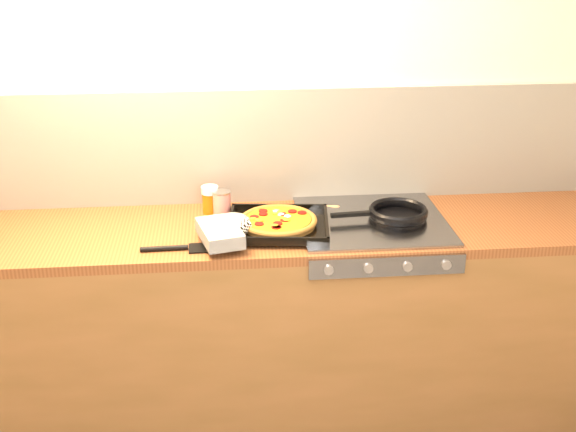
{
  "coord_description": "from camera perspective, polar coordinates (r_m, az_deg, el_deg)",
  "views": [
    {
      "loc": [
        -0.15,
        -1.6,
        2.08
      ],
      "look_at": [
        0.1,
        1.08,
        0.95
      ],
      "focal_mm": 45.0,
      "sensor_mm": 36.0,
      "label": 1
    }
  ],
  "objects": [
    {
      "name": "room_shell",
      "position": [
        3.13,
        -2.36,
        5.49
      ],
      "size": [
        3.2,
        3.2,
        3.2
      ],
      "color": "white",
      "rests_on": "ground"
    },
    {
      "name": "black_spatula",
      "position": [
        2.76,
        -8.54,
        -2.53
      ],
      "size": [
        0.28,
        0.09,
        0.02
      ],
      "color": "black",
      "rests_on": "counter_run"
    },
    {
      "name": "counter_run",
      "position": [
        3.15,
        -1.86,
        -8.34
      ],
      "size": [
        3.2,
        0.62,
        0.9
      ],
      "color": "brown",
      "rests_on": "ground"
    },
    {
      "name": "juice_glass",
      "position": [
        3.07,
        -6.17,
        1.31
      ],
      "size": [
        0.08,
        0.08,
        0.12
      ],
      "color": "#E1540D",
      "rests_on": "counter_run"
    },
    {
      "name": "pizza_on_tray",
      "position": [
        2.85,
        -2.05,
        -0.66
      ],
      "size": [
        0.55,
        0.45,
        0.07
      ],
      "color": "black",
      "rests_on": "stovetop"
    },
    {
      "name": "frying_pan",
      "position": [
        3.01,
        8.59,
        0.21
      ],
      "size": [
        0.42,
        0.26,
        0.04
      ],
      "color": "black",
      "rests_on": "stovetop"
    },
    {
      "name": "wooden_spoon",
      "position": [
        3.11,
        2.0,
        0.73
      ],
      "size": [
        0.3,
        0.08,
        0.02
      ],
      "color": "#B3724C",
      "rests_on": "counter_run"
    },
    {
      "name": "tomato_can",
      "position": [
        3.04,
        -5.24,
        1.0
      ],
      "size": [
        0.1,
        0.1,
        0.11
      ],
      "color": "maroon",
      "rests_on": "counter_run"
    },
    {
      "name": "stovetop",
      "position": [
        3.0,
        6.64,
        -0.4
      ],
      "size": [
        0.6,
        0.56,
        0.02
      ],
      "primitive_type": "cube",
      "color": "gray",
      "rests_on": "counter_run"
    }
  ]
}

